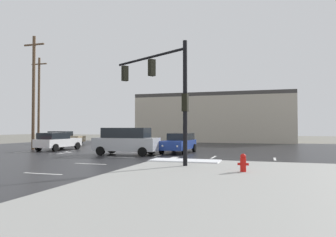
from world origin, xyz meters
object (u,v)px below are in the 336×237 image
object	(u,v)px
sedan_tan	(64,137)
sedan_blue	(179,143)
traffic_signal_mast	(164,85)
sedan_white	(57,141)
suv_silver	(126,141)
utility_pole_far	(34,90)
utility_pole_distant	(39,99)
fire_hydrant	(243,163)

from	to	relation	value
sedan_tan	sedan_blue	bearing A→B (deg)	-29.29
sedan_tan	traffic_signal_mast	bearing A→B (deg)	-45.32
sedan_white	sedan_tan	bearing A→B (deg)	35.25
suv_silver	utility_pole_far	world-z (taller)	utility_pole_far
suv_silver	utility_pole_far	distance (m)	12.00
suv_silver	sedan_white	size ratio (longest dim) A/B	1.06
suv_silver	utility_pole_distant	bearing A→B (deg)	-35.36
sedan_blue	sedan_white	world-z (taller)	same
fire_hydrant	suv_silver	bearing A→B (deg)	140.27
suv_silver	sedan_tan	distance (m)	17.72
traffic_signal_mast	sedan_white	xyz separation A→B (m)	(-12.69, 7.96, -3.55)
suv_silver	sedan_tan	xyz separation A→B (m)	(-13.57, 11.40, -0.24)
suv_silver	sedan_white	world-z (taller)	suv_silver
utility_pole_distant	fire_hydrant	bearing A→B (deg)	-35.66
suv_silver	sedan_white	distance (m)	8.38
fire_hydrant	sedan_white	size ratio (longest dim) A/B	0.17
sedan_blue	fire_hydrant	bearing A→B (deg)	30.33
traffic_signal_mast	suv_silver	xyz separation A→B (m)	(-4.72, 5.40, -3.32)
utility_pole_far	sedan_blue	bearing A→B (deg)	0.92
fire_hydrant	sedan_blue	bearing A→B (deg)	118.78
sedan_white	utility_pole_distant	xyz separation A→B (m)	(-9.29, 8.79, 4.79)
traffic_signal_mast	utility_pole_far	distance (m)	17.56
sedan_blue	sedan_tan	world-z (taller)	same
utility_pole_far	utility_pole_distant	bearing A→B (deg)	126.95
fire_hydrant	utility_pole_far	distance (m)	22.94
sedan_tan	utility_pole_far	size ratio (longest dim) A/B	0.43
fire_hydrant	sedan_white	bearing A→B (deg)	149.33
sedan_blue	sedan_white	size ratio (longest dim) A/B	0.99
sedan_tan	utility_pole_far	bearing A→B (deg)	-74.96
traffic_signal_mast	utility_pole_distant	distance (m)	27.67
fire_hydrant	sedan_white	xyz separation A→B (m)	(-17.06, 10.11, 0.32)
fire_hydrant	sedan_white	world-z (taller)	sedan_white
fire_hydrant	utility_pole_far	world-z (taller)	utility_pole_far
sedan_blue	utility_pole_far	distance (m)	14.86
sedan_blue	utility_pole_distant	bearing A→B (deg)	-110.61
fire_hydrant	utility_pole_far	bearing A→B (deg)	152.60
sedan_blue	suv_silver	xyz separation A→B (m)	(-3.30, -2.98, 0.24)
fire_hydrant	sedan_white	distance (m)	19.83
traffic_signal_mast	suv_silver	distance (m)	7.90
sedan_blue	utility_pole_far	world-z (taller)	utility_pole_far
sedan_tan	utility_pole_distant	distance (m)	6.05
sedan_tan	utility_pole_far	world-z (taller)	utility_pole_far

